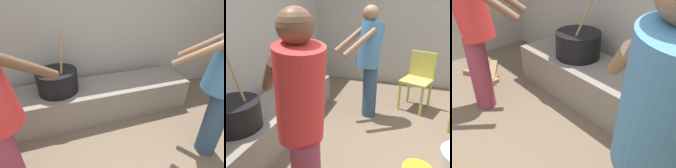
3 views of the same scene
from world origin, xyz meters
The scene contains 8 objects.
ground_plane centered at (0.00, 0.00, 0.00)m, with size 9.84×9.84×0.00m, color brown.
block_enclosure_rear centered at (0.00, 2.25, 1.13)m, with size 5.12×0.20×2.27m, color #9E998E.
block_enclosure_right centered at (2.46, 0.00, 1.13)m, with size 0.20×4.70×2.27m, color #9E998E.
hearth_ledge centered at (-0.05, 1.73, 0.22)m, with size 2.43×0.60×0.43m, color slate.
cooking_pot_main centered at (-0.60, 1.76, 0.58)m, with size 0.49×0.49×0.73m.
cook_in_blue_shirt centered at (0.84, 0.73, 0.89)m, with size 0.67×0.70×1.56m.
cook_in_red_shirt centered at (-1.00, 0.81, 0.91)m, with size 0.70×0.69×1.60m.
chair_olive centered at (1.34, 0.05, 0.49)m, with size 0.52×0.52×0.88m.
Camera 2 is at (-2.11, 0.20, 1.63)m, focal length 35.95 mm.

